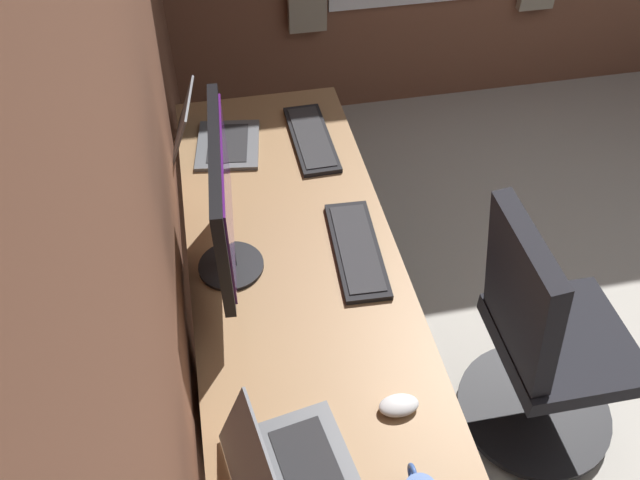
# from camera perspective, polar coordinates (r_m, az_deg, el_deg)

# --- Properties ---
(wall_back) EXTENTS (5.00, 0.10, 2.60)m
(wall_back) POSITION_cam_1_polar(r_m,az_deg,el_deg) (1.39, -16.70, 1.85)
(wall_back) COLOR brown
(wall_back) RESTS_ON ground
(desk) EXTENTS (2.16, 0.65, 0.73)m
(desk) POSITION_cam_1_polar(r_m,az_deg,el_deg) (1.98, -1.42, -6.03)
(desk) COLOR #936D47
(desk) RESTS_ON ground
(drawer_pedestal) EXTENTS (0.40, 0.51, 0.69)m
(drawer_pedestal) POSITION_cam_1_polar(r_m,az_deg,el_deg) (2.13, -0.96, -15.74)
(drawer_pedestal) COLOR #936D47
(drawer_pedestal) RESTS_ON ground
(monitor_primary) EXTENTS (0.57, 0.20, 0.47)m
(monitor_primary) POSITION_cam_1_polar(r_m,az_deg,el_deg) (1.83, -8.46, 3.35)
(monitor_primary) COLOR black
(monitor_primary) RESTS_ON desk
(laptop_leftmost) EXTENTS (0.38, 0.33, 0.20)m
(laptop_leftmost) POSITION_cam_1_polar(r_m,az_deg,el_deg) (1.58, -2.72, -19.86)
(laptop_leftmost) COLOR #595B60
(laptop_leftmost) RESTS_ON desk
(laptop_left) EXTENTS (0.33, 0.35, 0.22)m
(laptop_left) POSITION_cam_1_polar(r_m,az_deg,el_deg) (2.45, -9.56, 8.96)
(laptop_left) COLOR #595B60
(laptop_left) RESTS_ON desk
(keyboard_main) EXTENTS (0.42, 0.15, 0.02)m
(keyboard_main) POSITION_cam_1_polar(r_m,az_deg,el_deg) (2.48, -0.76, 8.86)
(keyboard_main) COLOR black
(keyboard_main) RESTS_ON desk
(keyboard_spare) EXTENTS (0.43, 0.16, 0.02)m
(keyboard_spare) POSITION_cam_1_polar(r_m,az_deg,el_deg) (2.05, 3.22, -0.78)
(keyboard_spare) COLOR black
(keyboard_spare) RESTS_ON desk
(mouse_main) EXTENTS (0.06, 0.10, 0.03)m
(mouse_main) POSITION_cam_1_polar(r_m,az_deg,el_deg) (1.71, 6.89, -14.12)
(mouse_main) COLOR silver
(mouse_main) RESTS_ON desk
(office_chair) EXTENTS (0.56, 0.56, 0.97)m
(office_chair) POSITION_cam_1_polar(r_m,az_deg,el_deg) (2.27, 18.75, -8.77)
(office_chair) COLOR black
(office_chair) RESTS_ON ground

